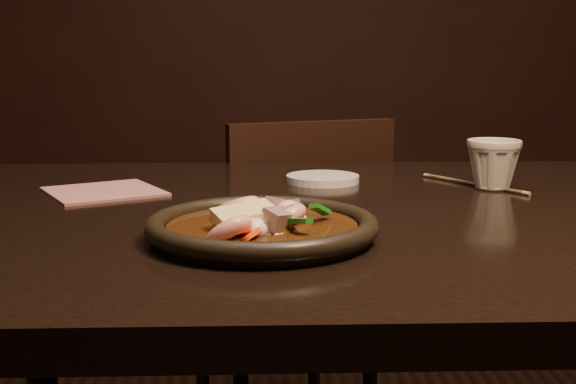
{
  "coord_description": "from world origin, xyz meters",
  "views": [
    {
      "loc": [
        -0.28,
        -0.98,
        0.95
      ],
      "look_at": [
        -0.25,
        -0.15,
        0.8
      ],
      "focal_mm": 45.0,
      "sensor_mm": 36.0,
      "label": 1
    }
  ],
  "objects_px": {
    "chair": "(292,281)",
    "tea_cup": "(493,163)",
    "plate": "(262,228)",
    "table": "(463,259)"
  },
  "relations": [
    {
      "from": "plate",
      "to": "tea_cup",
      "type": "bearing_deg",
      "value": 40.76
    },
    {
      "from": "table",
      "to": "plate",
      "type": "bearing_deg",
      "value": -147.79
    },
    {
      "from": "chair",
      "to": "tea_cup",
      "type": "relative_size",
      "value": 9.76
    },
    {
      "from": "table",
      "to": "tea_cup",
      "type": "xyz_separation_m",
      "value": [
        0.08,
        0.13,
        0.12
      ]
    },
    {
      "from": "chair",
      "to": "plate",
      "type": "xyz_separation_m",
      "value": [
        -0.07,
        -0.8,
        0.31
      ]
    },
    {
      "from": "plate",
      "to": "table",
      "type": "bearing_deg",
      "value": 32.21
    },
    {
      "from": "plate",
      "to": "tea_cup",
      "type": "xyz_separation_m",
      "value": [
        0.36,
        0.31,
        0.03
      ]
    },
    {
      "from": "plate",
      "to": "tea_cup",
      "type": "distance_m",
      "value": 0.48
    },
    {
      "from": "table",
      "to": "tea_cup",
      "type": "height_order",
      "value": "tea_cup"
    },
    {
      "from": "tea_cup",
      "to": "plate",
      "type": "bearing_deg",
      "value": -139.24
    }
  ]
}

